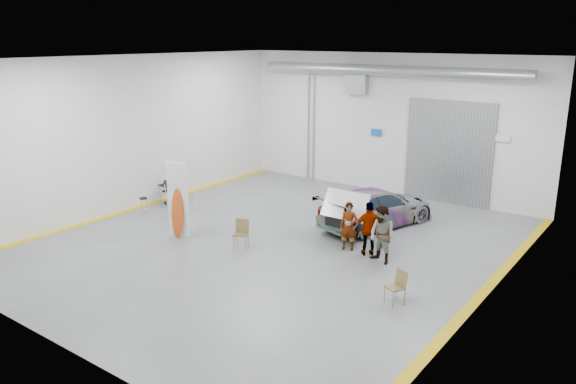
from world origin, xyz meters
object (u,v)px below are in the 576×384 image
Objects in this scene: sedan_car at (376,207)px; work_table at (171,186)px; folding_chair_near at (241,239)px; folding_chair_far at (395,293)px; person_b at (382,235)px; person_c at (369,229)px; office_chair at (172,192)px; shop_stool at (144,206)px; person_a at (349,226)px; surfboard_display at (176,206)px.

sedan_car reaches higher than work_table.
folding_chair_near is 1.04× the size of folding_chair_far.
person_b is 1.02× the size of person_c.
person_c is at bearing -6.00° from office_chair.
shop_stool is at bearing -30.47° from person_c.
sedan_car is at bearing 26.84° from shop_stool.
shop_stool is at bearing 172.11° from person_a.
folding_chair_far is 11.34m from shop_stool.
person_b reaches higher than work_table.
person_c reaches higher than office_chair.
sedan_car is at bearing 12.06° from office_chair.
person_c reaches higher than folding_chair_near.
folding_chair_near is 5.82m from folding_chair_far.
person_c is at bearing 157.13° from folding_chair_far.
surfboard_display is 4.34m from office_chair.
person_a is 1.27× the size of work_table.
folding_chair_near is 6.10m from work_table.
surfboard_display is (-5.27, -2.48, 0.35)m from person_a.
person_b is at bearing -7.84° from office_chair.
surfboard_display is 2.26× the size of work_table.
person_c reaches higher than work_table.
surfboard_display reaches higher than folding_chair_far.
sedan_car is 6.22m from folding_chair_far.
person_a is 8.58m from office_chair.
folding_chair_far is 11.81m from office_chair.
surfboard_display is 3.17× the size of folding_chair_far.
sedan_car is 3.79× the size of work_table.
office_chair is (-8.57, 0.27, -0.33)m from person_a.
person_a is at bearing -6.14° from office_chair.
shop_stool is 1.66m from work_table.
person_b reaches higher than office_chair.
sedan_car is 8.53m from work_table.
surfboard_display is (-6.01, -2.48, 0.28)m from person_c.
folding_chair_near is at bearing -163.49° from person_a.
work_table is (-3.31, 2.72, -0.41)m from surfboard_display.
person_b is at bearing -3.30° from work_table.
folding_chair_near is at bearing -1.15° from surfboard_display.
folding_chair_near is (2.38, 0.56, -0.86)m from surfboard_display.
person_b reaches higher than folding_chair_near.
person_c is (0.74, 0.00, 0.07)m from person_a.
sedan_car is at bearing 35.32° from folding_chair_near.
person_b is at bearing -31.12° from person_a.
work_table is at bearing 161.31° from person_a.
sedan_car is 2.99× the size of person_a.
office_chair reaches higher than shop_stool.
folding_chair_near is at bearing 78.08° from sedan_car.
office_chair is at bearing 96.74° from shop_stool.
office_chair reaches higher than work_table.
surfboard_display reaches higher than shop_stool.
sedan_car is at bearing 149.44° from folding_chair_far.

